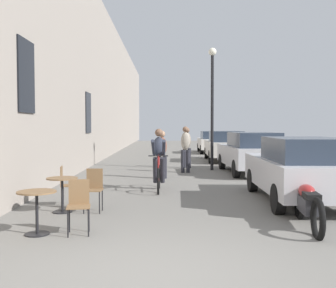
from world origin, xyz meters
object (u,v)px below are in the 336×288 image
object	(u,v)px
cafe_table_near	(37,203)
parked_car_fourth	(212,142)
cyclist_on_bicycle	(159,161)
pedestrian_near	(162,152)
parked_car_second	(251,152)
cafe_chair_mid_toward_wall	(66,183)
cafe_table_mid	(62,187)
parked_car_third	(225,145)
parked_motorcycle	(308,204)
parked_car_nearest	(299,169)
street_lamp	(212,93)
pedestrian_mid	(185,147)
pedestrian_far	(187,145)
cafe_chair_mid_toward_street	(94,187)
cafe_chair_near_toward_street	(79,202)

from	to	relation	value
cafe_table_near	parked_car_fourth	size ratio (longest dim) A/B	0.18
cyclist_on_bicycle	pedestrian_near	size ratio (longest dim) A/B	1.08
parked_car_second	parked_car_fourth	distance (m)	11.65
cafe_chair_mid_toward_wall	parked_car_fourth	world-z (taller)	parked_car_fourth
cafe_table_mid	parked_car_third	world-z (taller)	parked_car_third
cyclist_on_bicycle	parked_motorcycle	distance (m)	4.98
cyclist_on_bicycle	parked_car_nearest	distance (m)	3.78
pedestrian_near	street_lamp	distance (m)	3.96
cafe_chair_mid_toward_wall	pedestrian_mid	bearing A→B (deg)	65.13
cafe_chair_mid_toward_wall	parked_motorcycle	xyz separation A→B (m)	(4.72, -1.95, -0.11)
cyclist_on_bicycle	street_lamp	size ratio (longest dim) A/B	0.36
parked_car_second	pedestrian_far	bearing A→B (deg)	138.13
street_lamp	parked_car_nearest	bearing A→B (deg)	-79.91
cafe_chair_mid_toward_street	parked_car_fourth	bearing A→B (deg)	75.92
cafe_table_mid	parked_car_nearest	bearing A→B (deg)	11.47
pedestrian_far	parked_motorcycle	distance (m)	10.32
parked_car_nearest	parked_car_fourth	xyz separation A→B (m)	(-0.01, 17.44, -0.04)
pedestrian_mid	parked_car_fourth	distance (m)	11.62
pedestrian_far	cafe_chair_near_toward_street	bearing A→B (deg)	-102.75
cafe_chair_mid_toward_street	parked_car_second	world-z (taller)	parked_car_second
cafe_table_mid	street_lamp	xyz separation A→B (m)	(4.04, 8.01, 2.59)
cafe_chair_mid_toward_street	pedestrian_near	bearing A→B (deg)	75.32
cyclist_on_bicycle	cafe_chair_near_toward_street	bearing A→B (deg)	-105.62
cafe_table_near	cafe_chair_near_toward_street	bearing A→B (deg)	6.38
parked_car_nearest	parked_car_third	size ratio (longest dim) A/B	1.00
cafe_table_mid	cafe_chair_mid_toward_street	xyz separation A→B (m)	(0.64, 0.08, -0.00)
cafe_table_near	pedestrian_near	bearing A→B (deg)	74.20
cafe_table_near	parked_car_second	world-z (taller)	parked_car_second
cafe_chair_mid_toward_wall	parked_motorcycle	distance (m)	5.11
cafe_chair_near_toward_street	parked_car_nearest	bearing A→B (deg)	30.73
cafe_chair_mid_toward_wall	pedestrian_far	xyz separation A→B (m)	(3.15, 8.23, 0.45)
cafe_chair_near_toward_street	parked_car_second	distance (m)	9.71
street_lamp	parked_car_fourth	size ratio (longest dim) A/B	1.21
pedestrian_mid	cafe_chair_mid_toward_wall	bearing A→B (deg)	-114.87
cafe_chair_mid_toward_street	street_lamp	xyz separation A→B (m)	(3.40, 7.93, 2.59)
cyclist_on_bicycle	parked_car_nearest	size ratio (longest dim) A/B	0.41
parked_car_nearest	street_lamp	bearing A→B (deg)	100.09
cafe_chair_mid_toward_wall	parked_car_second	xyz separation A→B (m)	(5.44, 6.19, 0.29)
cafe_table_mid	cafe_chair_near_toward_street	bearing A→B (deg)	-67.45
cafe_table_near	cafe_chair_mid_toward_wall	size ratio (longest dim) A/B	0.81
cyclist_on_bicycle	cafe_chair_mid_toward_street	bearing A→B (deg)	-115.13
cafe_table_near	parked_motorcycle	distance (m)	4.65
street_lamp	cafe_chair_near_toward_street	bearing A→B (deg)	-109.12
cyclist_on_bicycle	parked_car_second	xyz separation A→B (m)	(3.40, 3.96, -0.01)
cafe_chair_mid_toward_wall	cyclist_on_bicycle	size ratio (longest dim) A/B	0.51
parked_car_second	parked_motorcycle	bearing A→B (deg)	-95.03
cafe_chair_mid_toward_wall	pedestrian_far	bearing A→B (deg)	69.05
cafe_table_mid	cafe_chair_mid_toward_wall	bearing A→B (deg)	96.41
cyclist_on_bicycle	parked_car_third	bearing A→B (deg)	70.94
parked_car_third	parked_car_fourth	xyz separation A→B (m)	(0.09, 6.31, -0.05)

